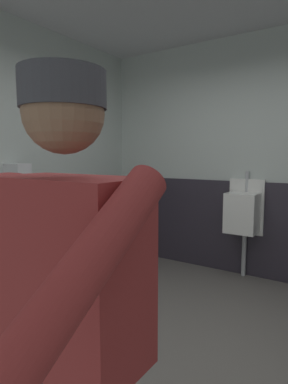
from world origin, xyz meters
name	(u,v)px	position (x,y,z in m)	size (l,w,h in m)	color
ground_plane	(178,366)	(0.00, 0.00, -0.02)	(4.54, 4.50, 0.04)	slate
wall_back	(261,157)	(0.00, 2.01, 1.40)	(4.54, 0.12, 2.80)	silver
wainscot_band_back	(256,230)	(0.00, 1.93, 0.56)	(3.94, 0.03, 1.12)	#2D2833
wainscot_band_left	(5,242)	(-1.95, 0.00, 0.56)	(0.03, 3.90, 1.12)	#2D2833
urinal_solo	(243,212)	(-0.12, 1.79, 0.78)	(0.40, 0.34, 1.24)	white
person	(67,314)	(0.28, -1.25, 0.97)	(0.67, 0.60, 1.64)	#2D3342
hand_dryer	(17,178)	(-1.85, 0.10, 1.20)	(0.24, 0.23, 0.28)	silver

